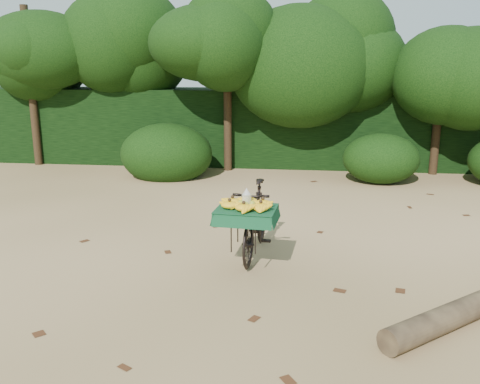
# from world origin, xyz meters

# --- Properties ---
(ground) EXTENTS (80.00, 80.00, 0.00)m
(ground) POSITION_xyz_m (0.00, 0.00, 0.00)
(ground) COLOR tan
(ground) RESTS_ON ground
(vendor_bicycle) EXTENTS (0.72, 1.70, 0.94)m
(vendor_bicycle) POSITION_xyz_m (-0.67, -0.14, 0.48)
(vendor_bicycle) COLOR black
(vendor_bicycle) RESTS_ON ground
(hedge_backdrop) EXTENTS (26.00, 1.80, 1.80)m
(hedge_backdrop) POSITION_xyz_m (0.00, 6.30, 0.90)
(hedge_backdrop) COLOR black
(hedge_backdrop) RESTS_ON ground
(tree_row) EXTENTS (14.50, 2.00, 4.00)m
(tree_row) POSITION_xyz_m (-0.65, 5.50, 2.00)
(tree_row) COLOR black
(tree_row) RESTS_ON ground
(bush_clumps) EXTENTS (8.80, 1.70, 0.90)m
(bush_clumps) POSITION_xyz_m (0.50, 4.30, 0.45)
(bush_clumps) COLOR black
(bush_clumps) RESTS_ON ground
(leaf_litter) EXTENTS (7.00, 7.30, 0.01)m
(leaf_litter) POSITION_xyz_m (0.00, 0.65, 0.01)
(leaf_litter) COLOR #452512
(leaf_litter) RESTS_ON ground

